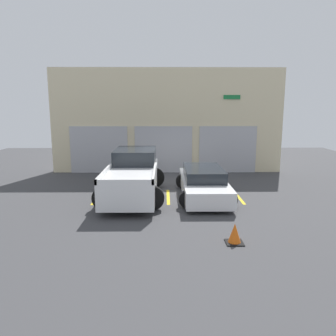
{
  "coord_description": "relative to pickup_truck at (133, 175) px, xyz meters",
  "views": [
    {
      "loc": [
        -0.15,
        -14.9,
        3.6
      ],
      "look_at": [
        0.0,
        -1.58,
        1.1
      ],
      "focal_mm": 35.0,
      "sensor_mm": 36.0,
      "label": 1
    }
  ],
  "objects": [
    {
      "name": "pickup_truck",
      "position": [
        0.0,
        0.0,
        0.0
      ],
      "size": [
        2.55,
        5.43,
        1.77
      ],
      "color": "white",
      "rests_on": "ground"
    },
    {
      "name": "ground_plane",
      "position": [
        1.43,
        1.78,
        -0.84
      ],
      "size": [
        28.0,
        28.0,
        0.0
      ],
      "primitive_type": "plane",
      "color": "#3D3D3F"
    },
    {
      "name": "sedan_white",
      "position": [
        2.85,
        -0.27,
        -0.28
      ],
      "size": [
        2.13,
        4.69,
        1.18
      ],
      "color": "white",
      "rests_on": "ground"
    },
    {
      "name": "parking_stripe_far_left",
      "position": [
        -1.43,
        -0.29,
        -0.84
      ],
      "size": [
        0.12,
        2.2,
        0.01
      ],
      "primitive_type": "cube",
      "color": "gold",
      "rests_on": "ground"
    },
    {
      "name": "parking_stripe_left",
      "position": [
        1.43,
        -0.29,
        -0.84
      ],
      "size": [
        0.12,
        2.2,
        0.01
      ],
      "primitive_type": "cube",
      "color": "gold",
      "rests_on": "ground"
    },
    {
      "name": "parking_stripe_centre",
      "position": [
        4.28,
        -0.29,
        -0.84
      ],
      "size": [
        0.12,
        2.2,
        0.01
      ],
      "primitive_type": "cube",
      "color": "gold",
      "rests_on": "ground"
    },
    {
      "name": "traffic_cone",
      "position": [
        3.15,
        -4.88,
        -0.59
      ],
      "size": [
        0.47,
        0.47,
        0.55
      ],
      "color": "black",
      "rests_on": "ground"
    },
    {
      "name": "shophouse_building",
      "position": [
        1.42,
        5.07,
        1.92
      ],
      "size": [
        12.63,
        0.68,
        5.65
      ],
      "color": "beige",
      "rests_on": "ground"
    }
  ]
}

